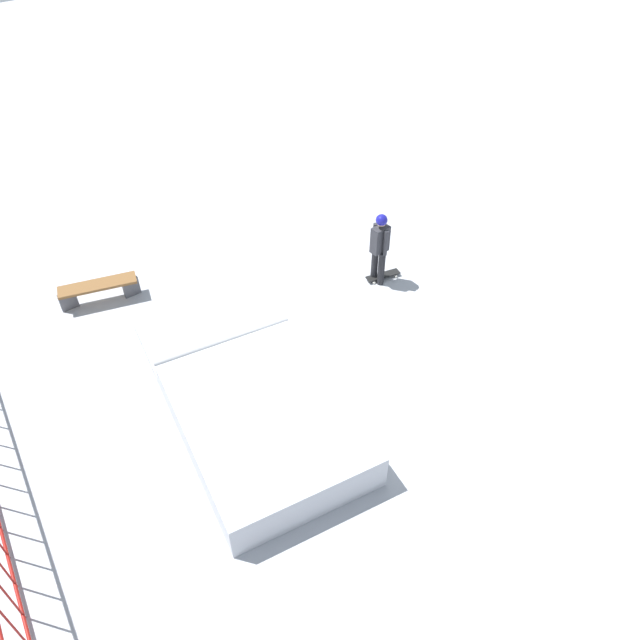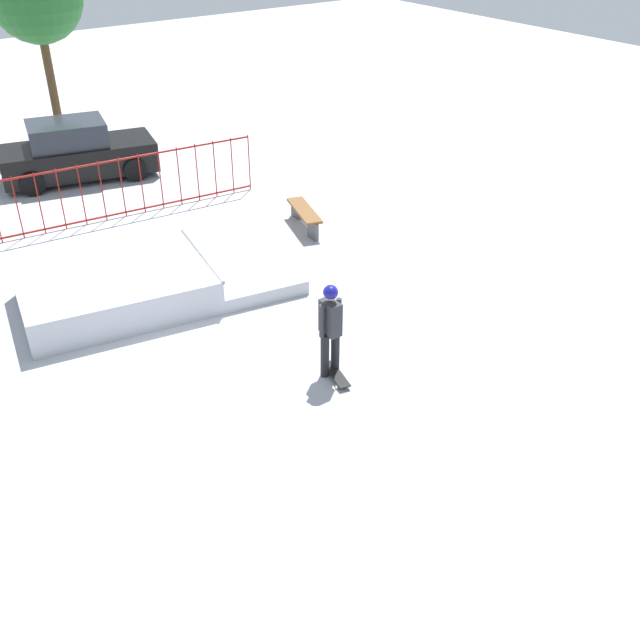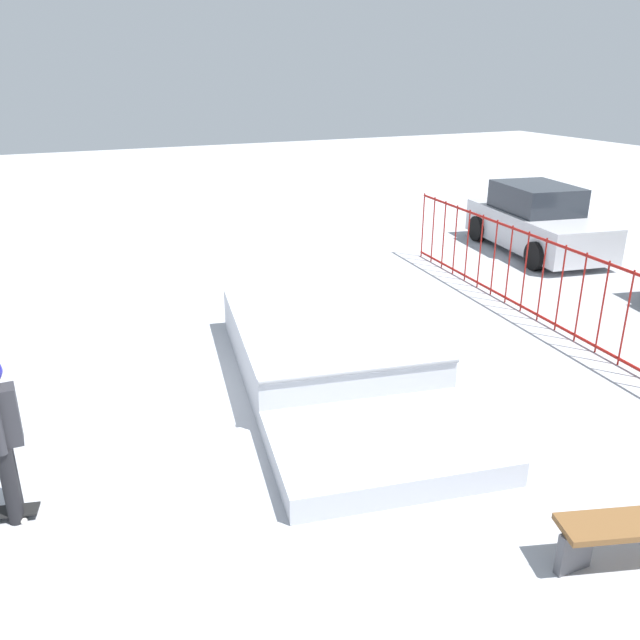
# 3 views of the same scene
# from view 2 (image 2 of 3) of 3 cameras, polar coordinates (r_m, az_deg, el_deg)

# --- Properties ---
(ground_plane) EXTENTS (60.00, 60.00, 0.00)m
(ground_plane) POSITION_cam_2_polar(r_m,az_deg,el_deg) (14.15, -11.75, -0.61)
(ground_plane) COLOR #A8AAB2
(skate_ramp) EXTENTS (5.76, 3.47, 0.74)m
(skate_ramp) POSITION_cam_2_polar(r_m,az_deg,el_deg) (15.06, -13.82, 2.62)
(skate_ramp) COLOR #B0B3BB
(skate_ramp) RESTS_ON ground
(skater) EXTENTS (0.44, 0.38, 1.73)m
(skater) POSITION_cam_2_polar(r_m,az_deg,el_deg) (12.09, 0.81, -0.28)
(skater) COLOR black
(skater) RESTS_ON ground
(skateboard) EXTENTS (0.40, 0.82, 0.09)m
(skateboard) POSITION_cam_2_polar(r_m,az_deg,el_deg) (12.49, 1.27, -4.26)
(skateboard) COLOR black
(skateboard) RESTS_ON ground
(perimeter_fence) EXTENTS (9.87, 0.89, 1.50)m
(perimeter_fence) POSITION_cam_2_polar(r_m,az_deg,el_deg) (18.54, -19.52, 8.88)
(perimeter_fence) COLOR maroon
(perimeter_fence) RESTS_ON ground
(park_bench) EXTENTS (0.85, 1.65, 0.48)m
(park_bench) POSITION_cam_2_polar(r_m,az_deg,el_deg) (17.70, -1.23, 8.24)
(park_bench) COLOR brown
(park_bench) RESTS_ON ground
(parked_car_black) EXTENTS (4.37, 2.60, 1.60)m
(parked_car_black) POSITION_cam_2_polar(r_m,az_deg,el_deg) (21.76, -18.44, 12.25)
(parked_car_black) COLOR black
(parked_car_black) RESTS_ON ground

